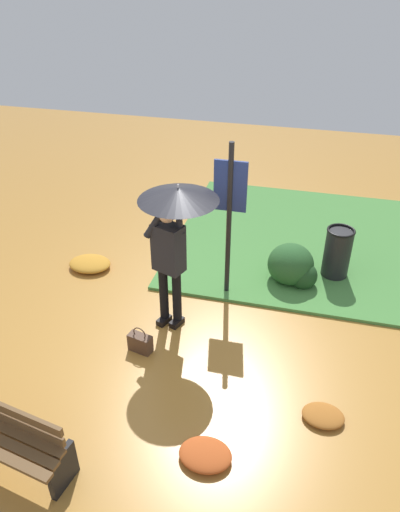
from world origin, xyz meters
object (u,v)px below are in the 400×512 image
object	(u,v)px
person_with_umbrella	(174,222)
info_sign_post	(230,204)
trash_bin	(337,253)
handbag	(140,343)
park_bench	(0,439)

from	to	relation	value
person_with_umbrella	info_sign_post	world-z (taller)	info_sign_post
person_with_umbrella	trash_bin	size ratio (longest dim) A/B	2.45
info_sign_post	person_with_umbrella	bearing A→B (deg)	-121.49
person_with_umbrella	info_sign_post	bearing A→B (deg)	58.51
trash_bin	info_sign_post	bearing A→B (deg)	-152.11
handbag	info_sign_post	bearing A→B (deg)	61.42
info_sign_post	handbag	xyz separation A→B (m)	(-0.80, -1.48, -1.32)
park_bench	trash_bin	distance (m)	5.13
info_sign_post	park_bench	bearing A→B (deg)	-114.32
park_bench	trash_bin	bearing A→B (deg)	53.78
person_with_umbrella	park_bench	xyz separation A→B (m)	(-0.99, -2.49, -1.15)
info_sign_post	park_bench	distance (m)	3.80
handbag	park_bench	distance (m)	2.00
trash_bin	park_bench	bearing A→B (deg)	-126.22
person_with_umbrella	info_sign_post	xyz separation A→B (m)	(0.51, 0.84, -0.11)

